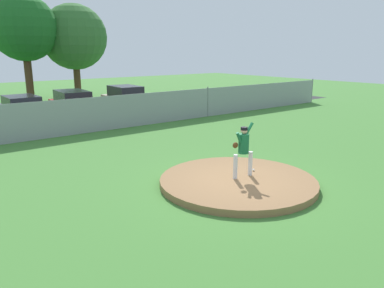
% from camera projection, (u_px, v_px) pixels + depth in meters
% --- Properties ---
extents(ground_plane, '(80.00, 80.00, 0.00)m').
position_uv_depth(ground_plane, '(139.00, 147.00, 16.04)').
color(ground_plane, '#427A33').
extents(asphalt_strip, '(44.00, 7.00, 0.01)m').
position_uv_depth(asphalt_strip, '(67.00, 119.00, 22.54)').
color(asphalt_strip, '#2B2B2D').
rests_on(asphalt_strip, ground_plane).
extents(pitchers_mound, '(4.77, 4.77, 0.20)m').
position_uv_depth(pitchers_mound, '(238.00, 182.00, 11.43)').
color(pitchers_mound, olive).
rests_on(pitchers_mound, ground_plane).
extents(pitcher_youth, '(0.77, 0.32, 1.68)m').
position_uv_depth(pitcher_youth, '(243.00, 147.00, 11.33)').
color(pitcher_youth, silver).
rests_on(pitcher_youth, pitchers_mound).
extents(baseball, '(0.07, 0.07, 0.07)m').
position_uv_depth(baseball, '(253.00, 170.00, 12.10)').
color(baseball, white).
rests_on(baseball, pitchers_mound).
extents(chainlink_fence, '(36.50, 0.07, 1.86)m').
position_uv_depth(chainlink_fence, '(98.00, 114.00, 18.89)').
color(chainlink_fence, gray).
rests_on(chainlink_fence, ground_plane).
extents(parked_car_red, '(2.08, 4.87, 1.68)m').
position_uv_depth(parked_car_red, '(73.00, 105.00, 22.58)').
color(parked_car_red, '#A81919').
rests_on(parked_car_red, ground_plane).
extents(parked_car_champagne, '(1.92, 4.28, 1.79)m').
position_uv_depth(parked_car_champagne, '(126.00, 100.00, 24.45)').
color(parked_car_champagne, tan).
rests_on(parked_car_champagne, ground_plane).
extents(parked_car_silver, '(1.84, 4.09, 1.56)m').
position_uv_depth(parked_car_silver, '(22.00, 110.00, 21.00)').
color(parked_car_silver, '#B7BABF').
rests_on(parked_car_silver, ground_plane).
extents(tree_bushy_near, '(5.06, 5.06, 8.25)m').
position_uv_depth(tree_bushy_near, '(24.00, 28.00, 28.63)').
color(tree_bushy_near, '#4C331E').
rests_on(tree_bushy_near, ground_plane).
extents(tree_leaning_west, '(5.42, 5.42, 7.85)m').
position_uv_depth(tree_leaning_west, '(74.00, 37.00, 31.33)').
color(tree_leaning_west, '#4C331E').
rests_on(tree_leaning_west, ground_plane).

